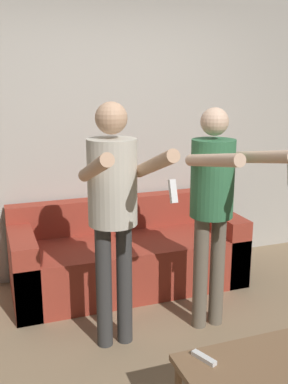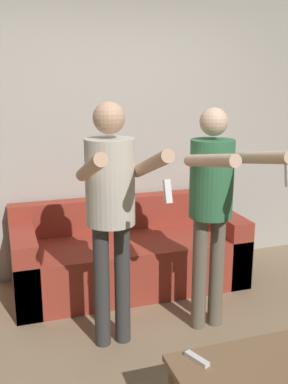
{
  "view_description": "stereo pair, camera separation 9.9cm",
  "coord_description": "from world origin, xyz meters",
  "px_view_note": "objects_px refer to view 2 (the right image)",
  "views": [
    {
      "loc": [
        -1.05,
        -2.26,
        1.83
      ],
      "look_at": [
        0.09,
        0.9,
        0.98
      ],
      "focal_mm": 42.0,
      "sensor_mm": 36.0,
      "label": 1
    },
    {
      "loc": [
        -0.95,
        -2.29,
        1.83
      ],
      "look_at": [
        0.09,
        0.9,
        0.98
      ],
      "focal_mm": 42.0,
      "sensor_mm": 36.0,
      "label": 2
    }
  ],
  "objects_px": {
    "couch": "(129,256)",
    "person_standing_right": "(213,196)",
    "person_standing_left": "(111,199)",
    "coffee_table": "(265,371)",
    "remote_on_table": "(197,359)"
  },
  "relations": [
    {
      "from": "couch",
      "to": "person_standing_left",
      "type": "distance_m",
      "value": 1.24
    },
    {
      "from": "person_standing_right",
      "to": "person_standing_left",
      "type": "bearing_deg",
      "value": 179.5
    },
    {
      "from": "coffee_table",
      "to": "remote_on_table",
      "type": "xyz_separation_m",
      "value": [
        -0.33,
        0.14,
        0.05
      ]
    },
    {
      "from": "person_standing_left",
      "to": "remote_on_table",
      "type": "distance_m",
      "value": 1.13
    },
    {
      "from": "person_standing_right",
      "to": "coffee_table",
      "type": "xyz_separation_m",
      "value": [
        -0.18,
        -1.01,
        -0.68
      ]
    },
    {
      "from": "couch",
      "to": "remote_on_table",
      "type": "bearing_deg",
      "value": -94.45
    },
    {
      "from": "couch",
      "to": "coffee_table",
      "type": "relative_size",
      "value": 2.11
    },
    {
      "from": "couch",
      "to": "person_standing_left",
      "type": "xyz_separation_m",
      "value": [
        -0.37,
        -0.88,
        0.79
      ]
    },
    {
      "from": "couch",
      "to": "person_standing_right",
      "type": "distance_m",
      "value": 1.22
    },
    {
      "from": "coffee_table",
      "to": "person_standing_right",
      "type": "bearing_deg",
      "value": 80.09
    },
    {
      "from": "person_standing_left",
      "to": "coffee_table",
      "type": "xyz_separation_m",
      "value": [
        0.56,
        -1.02,
        -0.72
      ]
    },
    {
      "from": "person_standing_left",
      "to": "coffee_table",
      "type": "relative_size",
      "value": 1.76
    },
    {
      "from": "person_standing_left",
      "to": "person_standing_right",
      "type": "xyz_separation_m",
      "value": [
        0.73,
        -0.01,
        -0.04
      ]
    },
    {
      "from": "person_standing_left",
      "to": "remote_on_table",
      "type": "relative_size",
      "value": 11.1
    },
    {
      "from": "couch",
      "to": "coffee_table",
      "type": "height_order",
      "value": "couch"
    }
  ]
}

